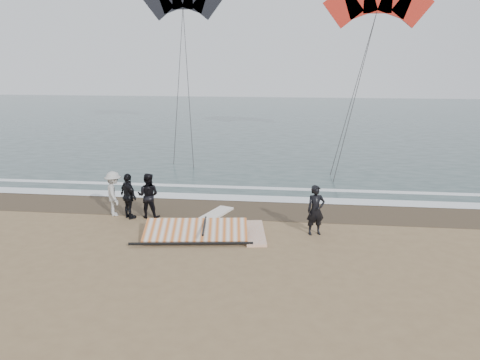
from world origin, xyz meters
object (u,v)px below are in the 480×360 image
object	(u,v)px
man_main	(316,210)
sail_rig	(195,231)
board_white	(255,233)
board_cream	(213,216)

from	to	relation	value
man_main	sail_rig	world-z (taller)	man_main
man_main	board_white	xyz separation A→B (m)	(-2.07, -0.26, -0.83)
board_cream	sail_rig	bearing A→B (deg)	-77.08
man_main	board_cream	distance (m)	4.17
board_white	sail_rig	bearing A→B (deg)	-176.36
man_main	sail_rig	xyz separation A→B (m)	(-4.11, -0.69, -0.68)
board_cream	sail_rig	xyz separation A→B (m)	(-0.27, -2.08, 0.15)
board_white	sail_rig	size ratio (longest dim) A/B	0.59
man_main	sail_rig	distance (m)	4.23
man_main	board_cream	world-z (taller)	man_main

